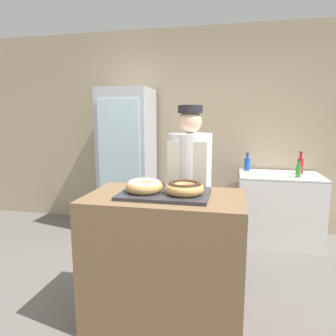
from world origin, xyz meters
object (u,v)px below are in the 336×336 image
Objects in this scene: brownie_back_left at (158,184)px; bottle_blue at (247,164)px; donut_chocolate_glaze at (185,188)px; baker_person at (189,190)px; serving_tray at (165,194)px; brownie_back_right at (181,185)px; bottle_green at (298,171)px; beverage_fridge at (128,161)px; bottle_red at (300,165)px; chest_freezer at (278,208)px; donut_light_glaze at (144,186)px.

bottle_blue reaches higher than brownie_back_left.
donut_chocolate_glaze is 0.30m from brownie_back_left.
serving_tray is at bearing -96.64° from baker_person.
bottle_blue reaches higher than brownie_back_right.
brownie_back_left is at bearing -132.31° from bottle_green.
bottle_green is (2.11, -0.14, -0.03)m from beverage_fridge.
brownie_back_left is 1.77m from beverage_fridge.
bottle_blue is at bearing 147.29° from bottle_green.
chest_freezer is at bearing -156.94° from bottle_red.
donut_chocolate_glaze reaches higher than bottle_blue.
donut_chocolate_glaze is 1.15× the size of bottle_blue.
brownie_back_right is 0.28× the size of bottle_red.
donut_light_glaze is at bearing -66.82° from beverage_fridge.
chest_freezer is (1.94, 0.01, -0.52)m from beverage_fridge.
bottle_red is 0.26m from bottle_green.
donut_chocolate_glaze reaches higher than brownie_back_left.
brownie_back_left and brownie_back_right have the same top height.
donut_light_glaze reaches higher than chest_freezer.
donut_chocolate_glaze is 2.04m from bottle_blue.
baker_person is 1.45m from bottle_green.
brownie_back_left is 2.02m from chest_freezer.
bottle_blue is (0.80, 1.97, -0.11)m from donut_light_glaze.
donut_chocolate_glaze is at bearing -38.71° from brownie_back_left.
baker_person reaches higher than brownie_back_right.
bottle_blue reaches higher than serving_tray.
bottle_green reaches higher than serving_tray.
beverage_fridge is at bearing 120.67° from donut_chocolate_glaze.
beverage_fridge is at bearing 132.94° from baker_person.
brownie_back_right is 1.82m from bottle_green.
donut_chocolate_glaze is 3.56× the size of brownie_back_left.
donut_light_glaze is 2.21m from chest_freezer.
brownie_back_left is at bearing 73.95° from donut_light_glaze.
baker_person is at bearing 91.27° from brownie_back_right.
beverage_fridge is 8.19× the size of bottle_blue.
serving_tray is 0.19m from brownie_back_right.
bottle_red is 1.18× the size of bottle_blue.
baker_person is 1.39m from bottle_blue.
chest_freezer is 0.54m from bottle_green.
bottle_red is (0.24, 0.10, 0.52)m from chest_freezer.
bottle_green is (1.35, 1.62, -0.12)m from donut_light_glaze.
baker_person is (-0.07, 0.71, -0.19)m from donut_chocolate_glaze.
baker_person is 1.70× the size of chest_freezer.
brownie_back_left is 2.17m from bottle_red.
baker_person is 8.00× the size of bottle_green.
beverage_fridge is (-0.90, 1.73, -0.03)m from serving_tray.
serving_tray is 0.70m from baker_person.
serving_tray is 2.34× the size of donut_light_glaze.
beverage_fridge is (-0.75, 1.76, -0.09)m from donut_light_glaze.
brownie_back_left is (-0.24, 0.19, -0.03)m from donut_chocolate_glaze.
donut_light_glaze is at bearing -106.05° from brownie_back_left.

